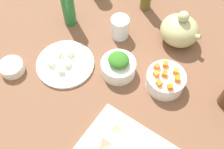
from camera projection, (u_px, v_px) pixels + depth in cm
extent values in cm
cube|color=brown|center=(112.00, 84.00, 103.35)|extent=(190.00, 190.00, 3.00)
cylinder|color=white|center=(65.00, 64.00, 105.75)|extent=(22.39, 22.39, 1.20)
cylinder|color=white|center=(118.00, 67.00, 102.00)|extent=(13.03, 13.03, 5.92)
cylinder|color=white|center=(165.00, 80.00, 98.77)|extent=(14.12, 14.12, 6.22)
cylinder|color=white|center=(12.00, 67.00, 103.23)|extent=(9.12, 9.12, 3.82)
ellipsoid|color=tan|center=(179.00, 30.00, 107.98)|extent=(15.46, 14.71, 11.78)
sphere|color=#B0BD86|center=(184.00, 17.00, 101.55)|extent=(4.33, 4.33, 4.33)
cylinder|color=tan|center=(195.00, 36.00, 104.46)|extent=(5.38, 2.00, 3.93)
cylinder|color=#246930|center=(68.00, 6.00, 110.49)|extent=(5.34, 5.34, 18.83)
cylinder|color=white|center=(120.00, 27.00, 110.54)|extent=(7.49, 7.49, 9.22)
cube|color=orange|center=(165.00, 64.00, 97.67)|extent=(2.42, 2.42, 1.80)
cube|color=orange|center=(177.00, 79.00, 94.37)|extent=(2.48, 2.48, 1.80)
cube|color=orange|center=(159.00, 83.00, 93.40)|extent=(2.38, 2.38, 1.80)
cube|color=orange|center=(156.00, 74.00, 95.50)|extent=(2.30, 2.30, 1.80)
cube|color=orange|center=(157.00, 67.00, 97.16)|extent=(1.88, 1.88, 1.80)
cube|color=orange|center=(170.00, 87.00, 92.68)|extent=(2.54, 2.54, 1.80)
cube|color=orange|center=(176.00, 71.00, 96.11)|extent=(2.21, 2.21, 1.80)
cube|color=orange|center=(165.00, 74.00, 95.51)|extent=(2.29, 2.29, 1.80)
ellipsoid|color=#316F21|center=(119.00, 60.00, 97.91)|extent=(8.30, 7.85, 3.77)
cube|color=white|center=(52.00, 64.00, 103.71)|extent=(2.48, 2.48, 2.20)
cube|color=#E5F4CD|center=(70.00, 53.00, 106.38)|extent=(2.82, 2.82, 2.20)
cube|color=white|center=(67.00, 64.00, 103.57)|extent=(2.57, 2.57, 2.20)
cube|color=white|center=(61.00, 70.00, 102.03)|extent=(3.11, 3.11, 2.20)
cube|color=silver|center=(60.00, 53.00, 106.40)|extent=(2.96, 2.96, 2.20)
pyramid|color=beige|center=(103.00, 139.00, 87.67)|extent=(6.25, 6.37, 2.84)
pyramid|color=beige|center=(116.00, 125.00, 90.31)|extent=(4.68, 4.31, 2.60)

